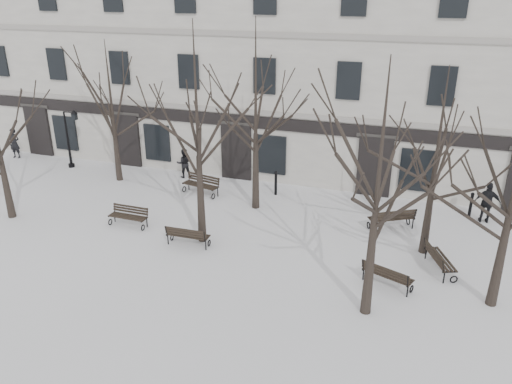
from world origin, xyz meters
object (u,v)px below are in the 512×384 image
at_px(tree_1, 197,111).
at_px(tree_2, 380,164).
at_px(bench_0, 129,216).
at_px(bench_1, 187,235).
at_px(bench_3, 201,184).
at_px(bench_2, 387,275).
at_px(lamp_post, 70,135).
at_px(bench_5, 439,259).
at_px(bench_4, 392,218).

relative_size(tree_1, tree_2, 1.08).
xyz_separation_m(bench_0, bench_1, (3.13, -0.83, 0.00)).
distance_m(tree_1, bench_3, 6.77).
relative_size(bench_2, lamp_post, 0.54).
relative_size(tree_1, bench_3, 4.33).
bearing_deg(bench_1, bench_5, -174.13).
xyz_separation_m(bench_1, lamp_post, (-10.00, 6.20, 1.43)).
relative_size(bench_1, lamp_post, 0.52).
xyz_separation_m(bench_0, bench_4, (10.49, 3.21, 0.06)).
relative_size(bench_1, bench_2, 0.96).
relative_size(bench_4, bench_5, 1.06).
bearing_deg(tree_1, bench_5, 4.03).
xyz_separation_m(tree_1, bench_1, (-0.34, -0.60, -4.77)).
relative_size(bench_0, bench_3, 0.87).
bearing_deg(lamp_post, bench_4, -7.11).
xyz_separation_m(bench_1, bench_5, (9.18, 1.23, 0.02)).
height_order(tree_2, bench_4, tree_2).
bearing_deg(bench_4, tree_1, -4.48).
relative_size(tree_1, bench_4, 4.30).
xyz_separation_m(tree_2, bench_3, (-8.80, 7.06, -4.35)).
bearing_deg(tree_1, bench_4, 26.08).
height_order(bench_0, lamp_post, lamp_post).
distance_m(tree_1, bench_2, 8.71).
relative_size(bench_1, bench_4, 0.87).
bearing_deg(bench_2, tree_2, 95.20).
xyz_separation_m(bench_5, lamp_post, (-19.18, 4.97, 1.41)).
distance_m(tree_1, tree_2, 7.27).
bearing_deg(bench_0, bench_1, -14.25).
height_order(tree_1, bench_0, tree_1).
distance_m(bench_0, bench_2, 10.77).
height_order(bench_1, bench_2, bench_2).
xyz_separation_m(bench_2, bench_3, (-9.26, 5.42, 0.04)).
xyz_separation_m(tree_1, lamp_post, (-10.34, 5.59, -3.34)).
distance_m(tree_2, bench_0, 11.50).
height_order(tree_2, bench_1, tree_2).
distance_m(bench_1, bench_4, 8.39).
distance_m(tree_1, bench_4, 9.12).
bearing_deg(tree_1, bench_3, 115.07).
height_order(tree_2, bench_5, tree_2).
bearing_deg(lamp_post, bench_2, -20.69).
relative_size(bench_2, bench_5, 0.97).
distance_m(bench_1, bench_3, 5.27).
bearing_deg(tree_1, tree_2, -21.59).
bearing_deg(bench_1, tree_1, -121.36).
height_order(tree_2, lamp_post, tree_2).
bearing_deg(bench_2, bench_0, 14.38).
height_order(bench_4, bench_5, bench_4).
height_order(bench_3, bench_4, bench_4).
relative_size(tree_2, bench_4, 4.00).
bearing_deg(tree_2, bench_2, 74.09).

